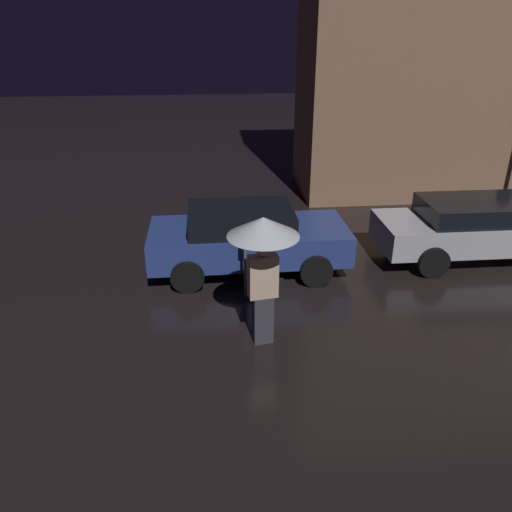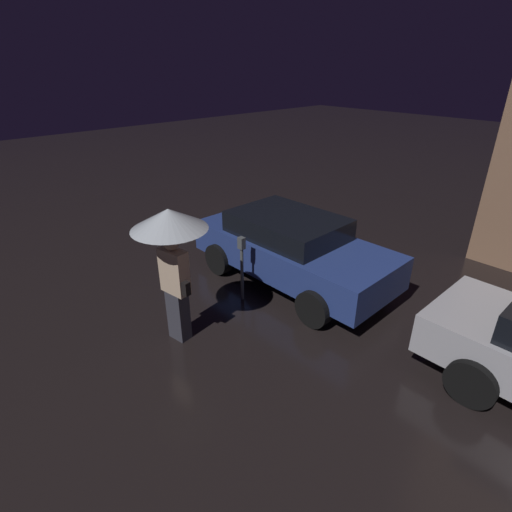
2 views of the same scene
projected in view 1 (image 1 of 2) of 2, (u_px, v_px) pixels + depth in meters
The scene contains 5 objects.
building_facade_left at pixel (464, 19), 14.08m from camera, with size 9.04×3.00×9.94m.
parked_car_blue at pixel (247, 237), 10.60m from camera, with size 4.18×1.98×1.40m.
parked_car_silver at pixel (481, 227), 11.15m from camera, with size 4.69×1.88×1.36m.
pedestrian_with_umbrella at pixel (263, 246), 7.71m from camera, with size 1.13×1.13×2.24m.
parking_meter at pixel (245, 260), 9.48m from camera, with size 0.12×0.10×1.29m.
Camera 1 is at (-8.68, -8.47, 4.92)m, focal length 35.00 mm.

